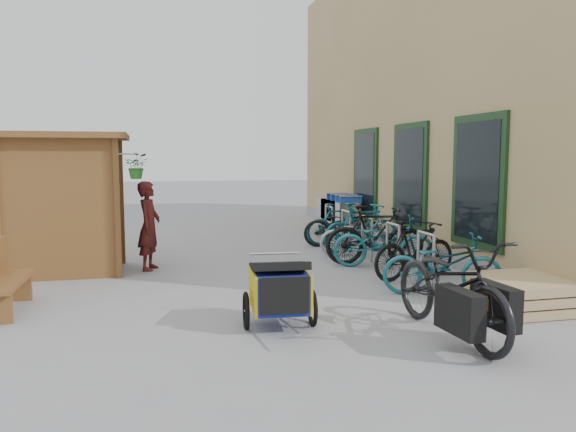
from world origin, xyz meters
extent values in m
plane|color=gray|center=(0.00, 0.00, 0.00)|extent=(80.00, 80.00, 0.00)
cube|color=tan|center=(6.50, 4.50, 3.50)|extent=(6.00, 13.00, 7.00)
cube|color=gray|center=(3.58, 4.50, 0.15)|extent=(0.18, 13.00, 0.30)
cube|color=#163217|center=(3.47, 0.50, 1.60)|extent=(0.06, 1.50, 2.20)
cube|color=black|center=(3.44, 0.50, 1.60)|extent=(0.02, 1.25, 1.95)
cube|color=#163217|center=(3.47, 3.00, 1.60)|extent=(0.06, 1.50, 2.20)
cube|color=black|center=(3.44, 3.00, 1.60)|extent=(0.02, 1.25, 1.95)
cube|color=#163217|center=(3.47, 5.50, 1.60)|extent=(0.06, 1.50, 2.20)
cube|color=black|center=(3.44, 5.50, 1.60)|extent=(0.02, 1.25, 1.95)
cube|color=brown|center=(-2.30, 1.85, 1.15)|extent=(0.09, 0.09, 2.30)
cube|color=brown|center=(-4.10, 3.15, 1.15)|extent=(0.09, 0.09, 2.30)
cube|color=brown|center=(-2.30, 3.15, 1.15)|extent=(0.09, 0.09, 2.30)
cube|color=brown|center=(-4.07, 2.50, 1.15)|extent=(0.05, 1.30, 2.30)
cube|color=brown|center=(-3.20, 1.88, 1.15)|extent=(1.80, 0.05, 2.30)
cube|color=brown|center=(-3.20, 3.12, 1.15)|extent=(1.80, 0.05, 2.30)
cube|color=brown|center=(-3.20, 2.50, 2.35)|extent=(2.15, 1.65, 0.10)
cube|color=brown|center=(-3.40, 2.50, 0.90)|extent=(1.30, 1.15, 0.04)
cube|color=brown|center=(-3.40, 2.50, 1.50)|extent=(1.30, 1.15, 0.04)
cylinder|color=#A5A8AD|center=(-2.12, 1.85, 2.05)|extent=(0.36, 0.02, 0.02)
imported|color=#246724|center=(-1.97, 1.85, 1.85)|extent=(0.38, 0.33, 0.42)
cylinder|color=#A5A8AD|center=(2.30, -0.25, 0.42)|extent=(0.05, 0.05, 0.84)
cylinder|color=#A5A8AD|center=(2.30, 0.25, 0.42)|extent=(0.05, 0.05, 0.84)
cylinder|color=#A5A8AD|center=(2.30, 0.00, 0.84)|extent=(0.05, 0.50, 0.05)
cylinder|color=#A5A8AD|center=(2.30, 0.95, 0.42)|extent=(0.05, 0.05, 0.84)
cylinder|color=#A5A8AD|center=(2.30, 1.45, 0.42)|extent=(0.05, 0.05, 0.84)
cylinder|color=#A5A8AD|center=(2.30, 1.20, 0.84)|extent=(0.05, 0.50, 0.05)
cylinder|color=#A5A8AD|center=(2.30, 2.15, 0.42)|extent=(0.05, 0.05, 0.84)
cylinder|color=#A5A8AD|center=(2.30, 2.65, 0.42)|extent=(0.05, 0.05, 0.84)
cylinder|color=#A5A8AD|center=(2.30, 2.40, 0.84)|extent=(0.05, 0.50, 0.05)
cylinder|color=#A5A8AD|center=(2.30, 3.35, 0.42)|extent=(0.05, 0.05, 0.84)
cylinder|color=#A5A8AD|center=(2.30, 3.85, 0.42)|extent=(0.05, 0.05, 0.84)
cylinder|color=#A5A8AD|center=(2.30, 3.60, 0.84)|extent=(0.05, 0.50, 0.05)
cylinder|color=#A5A8AD|center=(2.30, 4.55, 0.42)|extent=(0.05, 0.05, 0.84)
cylinder|color=#A5A8AD|center=(2.30, 5.05, 0.42)|extent=(0.05, 0.05, 0.84)
cylinder|color=#A5A8AD|center=(2.30, 4.80, 0.84)|extent=(0.05, 0.50, 0.05)
cube|color=tan|center=(3.00, -1.40, 0.07)|extent=(1.00, 1.20, 0.12)
cube|color=tan|center=(3.00, -1.40, 0.21)|extent=(1.00, 1.20, 0.12)
cube|color=tan|center=(3.00, -1.40, 0.35)|extent=(1.00, 1.20, 0.12)
cube|color=brown|center=(-3.60, 0.04, 0.40)|extent=(0.45, 1.43, 0.06)
cube|color=brown|center=(-3.60, 0.62, 0.19)|extent=(0.38, 0.06, 0.38)
cube|color=silver|center=(3.00, 5.69, 0.61)|extent=(0.56, 0.87, 0.53)
cube|color=blue|center=(3.00, 5.25, 0.97)|extent=(0.56, 0.04, 0.18)
cylinder|color=silver|center=(3.00, 5.22, 1.04)|extent=(0.59, 0.04, 0.04)
cylinder|color=black|center=(2.78, 5.33, 0.06)|extent=(0.04, 0.12, 0.12)
cube|color=silver|center=(3.00, 6.05, 0.61)|extent=(0.56, 0.87, 0.53)
cube|color=blue|center=(3.00, 5.61, 0.97)|extent=(0.56, 0.04, 0.18)
cylinder|color=silver|center=(3.00, 5.58, 1.04)|extent=(0.59, 0.04, 0.04)
cylinder|color=black|center=(2.78, 5.69, 0.06)|extent=(0.04, 0.12, 0.12)
cube|color=silver|center=(3.00, 6.40, 0.61)|extent=(0.56, 0.87, 0.53)
cube|color=blue|center=(3.00, 5.96, 0.97)|extent=(0.56, 0.04, 0.18)
cylinder|color=silver|center=(3.00, 5.93, 1.04)|extent=(0.59, 0.04, 0.04)
cylinder|color=black|center=(2.78, 6.05, 0.06)|extent=(0.04, 0.12, 0.12)
cube|color=silver|center=(3.00, 6.76, 0.61)|extent=(0.56, 0.87, 0.53)
cube|color=blue|center=(3.00, 6.32, 0.97)|extent=(0.56, 0.04, 0.18)
cylinder|color=silver|center=(3.00, 6.29, 1.04)|extent=(0.59, 0.04, 0.04)
cylinder|color=black|center=(2.78, 6.40, 0.06)|extent=(0.04, 0.12, 0.12)
cube|color=navy|center=(-0.31, -1.40, 0.44)|extent=(0.64, 0.82, 0.45)
cube|color=gold|center=(-0.62, -1.38, 0.44)|extent=(0.09, 0.77, 0.45)
cube|color=gold|center=(0.00, -1.43, 0.44)|extent=(0.09, 0.77, 0.45)
cube|color=black|center=(-0.34, -1.81, 0.47)|extent=(0.55, 0.07, 0.42)
cube|color=black|center=(-0.31, -1.36, 0.72)|extent=(0.70, 0.79, 0.22)
torus|color=black|center=(-0.71, -1.37, 0.21)|extent=(0.09, 0.45, 0.45)
torus|color=black|center=(0.08, -1.43, 0.21)|extent=(0.09, 0.45, 0.45)
cylinder|color=#B7B7BC|center=(-0.36, -2.06, 0.21)|extent=(0.08, 0.66, 0.03)
cylinder|color=#B7B7BC|center=(-0.28, -0.98, 0.80)|extent=(0.62, 0.08, 0.03)
imported|color=black|center=(1.45, -2.21, 0.57)|extent=(0.87, 2.21, 1.14)
cube|color=black|center=(1.23, -2.77, 0.45)|extent=(0.21, 0.66, 0.45)
cube|color=black|center=(1.73, -2.65, 0.45)|extent=(0.21, 0.66, 0.45)
cube|color=orange|center=(1.48, -2.71, 0.50)|extent=(0.13, 0.19, 0.12)
imported|color=maroon|center=(-1.80, 2.43, 0.79)|extent=(0.53, 0.66, 1.58)
imported|color=#1A5C68|center=(2.32, -0.47, 0.45)|extent=(1.81, 1.08, 0.90)
imported|color=black|center=(2.42, 0.59, 0.49)|extent=(1.69, 0.83, 0.98)
imported|color=#1A5C68|center=(2.32, 1.64, 0.47)|extent=(1.91, 1.17, 0.95)
imported|color=black|center=(2.27, 1.94, 0.56)|extent=(1.92, 0.82, 1.11)
imported|color=#9F9FA3|center=(2.31, 2.82, 0.43)|extent=(1.70, 0.82, 0.86)
imported|color=#1A5C68|center=(2.48, 3.16, 0.53)|extent=(1.83, 0.79, 1.07)
imported|color=black|center=(2.41, 4.17, 0.46)|extent=(1.81, 0.75, 0.93)
imported|color=#1A5C68|center=(2.41, 4.35, 0.48)|extent=(1.61, 0.52, 0.96)
camera|label=1|loc=(-1.75, -7.71, 2.00)|focal=35.00mm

